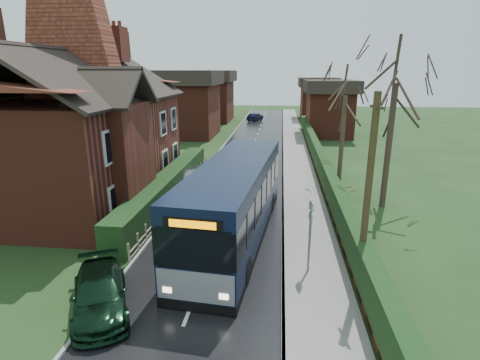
# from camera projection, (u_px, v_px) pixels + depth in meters

# --- Properties ---
(ground) EXTENTS (140.00, 140.00, 0.00)m
(ground) POSITION_uv_depth(u_px,v_px,m) (218.00, 236.00, 17.74)
(ground) COLOR #28471E
(ground) RESTS_ON ground
(road) EXTENTS (6.00, 100.00, 0.02)m
(road) POSITION_uv_depth(u_px,v_px,m) (241.00, 178.00, 27.28)
(road) COLOR black
(road) RESTS_ON ground
(pavement) EXTENTS (2.50, 100.00, 0.14)m
(pavement) POSITION_uv_depth(u_px,v_px,m) (299.00, 179.00, 26.82)
(pavement) COLOR slate
(pavement) RESTS_ON ground
(kerb_right) EXTENTS (0.12, 100.00, 0.14)m
(kerb_right) POSITION_uv_depth(u_px,v_px,m) (283.00, 179.00, 26.95)
(kerb_right) COLOR gray
(kerb_right) RESTS_ON ground
(kerb_left) EXTENTS (0.12, 100.00, 0.10)m
(kerb_left) POSITION_uv_depth(u_px,v_px,m) (200.00, 176.00, 27.59)
(kerb_left) COLOR gray
(kerb_left) RESTS_ON ground
(front_hedge) EXTENTS (1.20, 16.00, 1.60)m
(front_hedge) POSITION_uv_depth(u_px,v_px,m) (168.00, 186.00, 22.69)
(front_hedge) COLOR black
(front_hedge) RESTS_ON ground
(picket_fence) EXTENTS (0.10, 16.00, 0.90)m
(picket_fence) POSITION_uv_depth(u_px,v_px,m) (180.00, 192.00, 22.71)
(picket_fence) COLOR tan
(picket_fence) RESTS_ON ground
(right_wall_hedge) EXTENTS (0.60, 50.00, 1.80)m
(right_wall_hedge) POSITION_uv_depth(u_px,v_px,m) (322.00, 167.00, 26.40)
(right_wall_hedge) COLOR maroon
(right_wall_hedge) RESTS_ON ground
(brick_house) EXTENTS (9.30, 14.60, 10.30)m
(brick_house) POSITION_uv_depth(u_px,v_px,m) (84.00, 127.00, 21.98)
(brick_house) COLOR maroon
(brick_house) RESTS_ON ground
(bus) EXTENTS (3.81, 12.06, 3.60)m
(bus) POSITION_uv_depth(u_px,v_px,m) (235.00, 202.00, 17.12)
(bus) COLOR black
(bus) RESTS_ON ground
(car_silver) EXTENTS (2.17, 4.63, 1.53)m
(car_silver) POSITION_uv_depth(u_px,v_px,m) (192.00, 180.00, 24.22)
(car_silver) COLOR #B7B7BC
(car_silver) RESTS_ON ground
(car_green) EXTENTS (3.30, 4.41, 1.19)m
(car_green) POSITION_uv_depth(u_px,v_px,m) (100.00, 293.00, 12.15)
(car_green) COLOR black
(car_green) RESTS_ON ground
(car_distant) EXTENTS (2.50, 3.81, 1.19)m
(car_distant) POSITION_uv_depth(u_px,v_px,m) (255.00, 117.00, 58.33)
(car_distant) COLOR black
(car_distant) RESTS_ON ground
(bus_stop_sign) EXTENTS (0.16, 0.45, 3.01)m
(bus_stop_sign) POSITION_uv_depth(u_px,v_px,m) (310.00, 226.00, 13.91)
(bus_stop_sign) COLOR slate
(bus_stop_sign) RESTS_ON ground
(telegraph_pole) EXTENTS (0.24, 0.89, 6.93)m
(telegraph_pole) POSITION_uv_depth(u_px,v_px,m) (368.00, 194.00, 12.69)
(telegraph_pole) COLOR #312815
(telegraph_pole) RESTS_ON ground
(tree_right_near) EXTENTS (4.59, 4.59, 9.90)m
(tree_right_near) POSITION_uv_depth(u_px,v_px,m) (397.00, 74.00, 19.64)
(tree_right_near) COLOR #33261E
(tree_right_near) RESTS_ON ground
(tree_right_far) EXTENTS (4.37, 4.37, 8.44)m
(tree_right_far) POSITION_uv_depth(u_px,v_px,m) (346.00, 90.00, 25.33)
(tree_right_far) COLOR #3A2F22
(tree_right_far) RESTS_ON ground
(tree_house_side) EXTENTS (4.89, 4.89, 11.12)m
(tree_house_side) POSITION_uv_depth(u_px,v_px,m) (130.00, 61.00, 30.62)
(tree_house_side) COLOR #362B20
(tree_house_side) RESTS_ON ground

